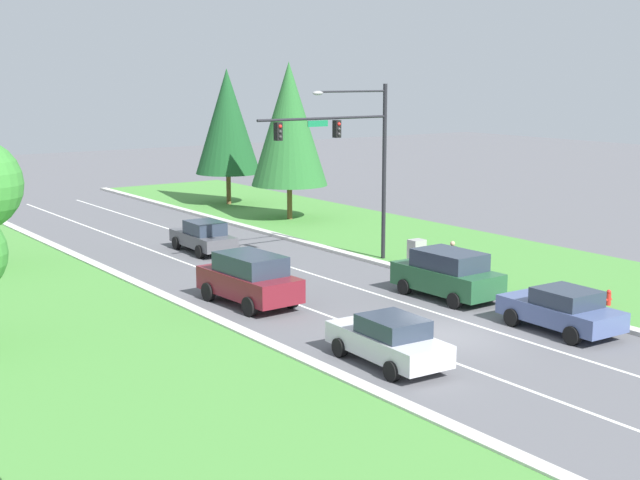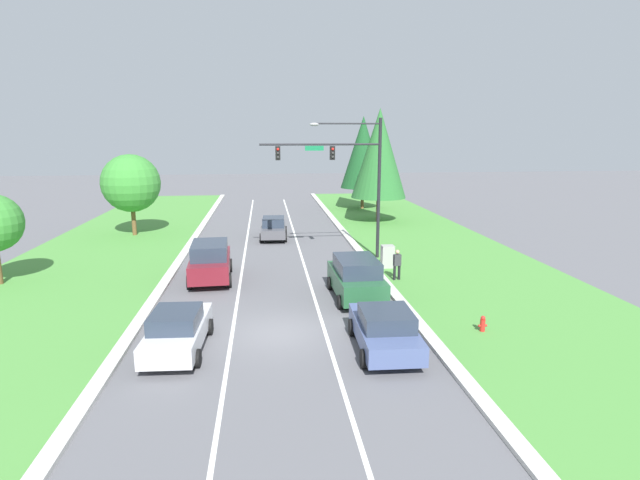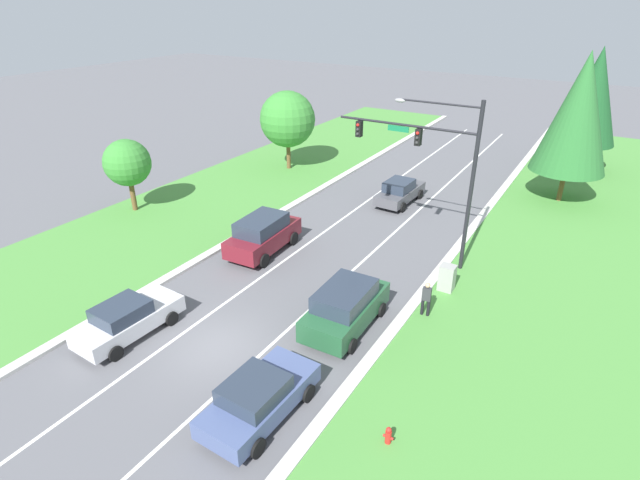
% 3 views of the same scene
% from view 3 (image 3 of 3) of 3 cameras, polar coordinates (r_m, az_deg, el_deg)
% --- Properties ---
extents(ground_plane, '(160.00, 160.00, 0.00)m').
position_cam_3_polar(ground_plane, '(20.83, -11.76, -11.89)').
color(ground_plane, '#5B5B60').
extents(curb_strip_right, '(0.50, 90.00, 0.15)m').
position_cam_3_polar(curb_strip_right, '(18.18, 2.24, -17.69)').
color(curb_strip_right, beige).
rests_on(curb_strip_right, ground_plane).
extents(curb_strip_left, '(0.50, 90.00, 0.15)m').
position_cam_3_polar(curb_strip_left, '(24.45, -21.74, -6.87)').
color(curb_strip_left, beige).
rests_on(curb_strip_left, ground_plane).
extents(grass_verge_right, '(10.00, 90.00, 0.08)m').
position_cam_3_polar(grass_verge_right, '(17.14, 19.15, -23.23)').
color(grass_verge_right, '#4C8E3D').
rests_on(grass_verge_right, ground_plane).
extents(grass_verge_left, '(10.00, 90.00, 0.08)m').
position_cam_3_polar(grass_verge_left, '(28.46, -28.33, -3.52)').
color(grass_verge_left, '#4C8E3D').
rests_on(grass_verge_left, ground_plane).
extents(lane_stripe_inner_left, '(0.14, 81.00, 0.01)m').
position_cam_3_polar(lane_stripe_inner_left, '(21.90, -15.32, -10.19)').
color(lane_stripe_inner_left, white).
rests_on(lane_stripe_inner_left, ground_plane).
extents(lane_stripe_inner_right, '(0.14, 81.00, 0.01)m').
position_cam_3_polar(lane_stripe_inner_right, '(19.86, -7.79, -13.69)').
color(lane_stripe_inner_right, white).
rests_on(lane_stripe_inner_right, ground_plane).
extents(traffic_signal_mast, '(7.22, 0.41, 8.51)m').
position_cam_3_polar(traffic_signal_mast, '(24.95, 12.92, 9.17)').
color(traffic_signal_mast, black).
rests_on(traffic_signal_mast, ground_plane).
extents(burgundy_suv, '(2.38, 4.84, 2.04)m').
position_cam_3_polar(burgundy_suv, '(27.06, -6.53, 0.68)').
color(burgundy_suv, maroon).
rests_on(burgundy_suv, ground_plane).
extents(forest_suv, '(2.31, 4.69, 1.95)m').
position_cam_3_polar(forest_suv, '(20.97, 2.94, -7.62)').
color(forest_suv, '#235633').
rests_on(forest_suv, ground_plane).
extents(graphite_sedan, '(2.07, 4.56, 1.62)m').
position_cam_3_polar(graphite_sedan, '(33.93, 9.10, 5.49)').
color(graphite_sedan, '#4C4C51').
rests_on(graphite_sedan, ground_plane).
extents(silver_sedan, '(2.12, 4.53, 1.57)m').
position_cam_3_polar(silver_sedan, '(22.04, -21.14, -8.41)').
color(silver_sedan, silver).
rests_on(silver_sedan, ground_plane).
extents(slate_blue_sedan, '(2.22, 4.48, 1.57)m').
position_cam_3_polar(slate_blue_sedan, '(17.30, -6.99, -17.41)').
color(slate_blue_sedan, '#475684').
rests_on(slate_blue_sedan, ground_plane).
extents(utility_cabinet, '(0.70, 0.60, 1.36)m').
position_cam_3_polar(utility_cabinet, '(24.24, 14.30, -4.29)').
color(utility_cabinet, '#9E9E99').
rests_on(utility_cabinet, ground_plane).
extents(pedestrian, '(0.41, 0.27, 1.69)m').
position_cam_3_polar(pedestrian, '(22.08, 12.06, -6.51)').
color(pedestrian, black).
rests_on(pedestrian, ground_plane).
extents(fire_hydrant, '(0.34, 0.20, 0.70)m').
position_cam_3_polar(fire_hydrant, '(16.81, 7.81, -21.32)').
color(fire_hydrant, red).
rests_on(fire_hydrant, ground_plane).
extents(conifer_near_right_tree, '(4.46, 4.46, 9.36)m').
position_cam_3_polar(conifer_near_right_tree, '(44.00, 28.74, 14.21)').
color(conifer_near_right_tree, brown).
rests_on(conifer_near_right_tree, ground_plane).
extents(oak_near_left_tree, '(4.28, 4.28, 6.14)m').
position_cam_3_polar(oak_near_left_tree, '(39.63, -3.73, 13.60)').
color(oak_near_left_tree, brown).
rests_on(oak_near_left_tree, ground_plane).
extents(conifer_far_right_tree, '(4.70, 4.70, 9.72)m').
position_cam_3_polar(conifer_far_right_tree, '(36.18, 27.42, 12.76)').
color(conifer_far_right_tree, brown).
rests_on(conifer_far_right_tree, ground_plane).
extents(oak_far_left_tree, '(2.92, 2.92, 4.70)m').
position_cam_3_polar(oak_far_left_tree, '(33.65, -21.17, 8.20)').
color(oak_far_left_tree, brown).
rests_on(oak_far_left_tree, ground_plane).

